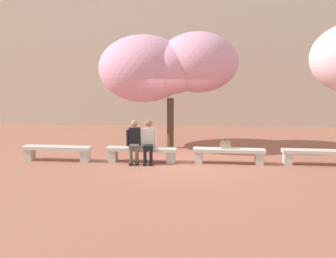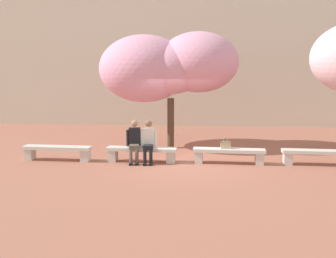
{
  "view_description": "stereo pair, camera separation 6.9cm",
  "coord_description": "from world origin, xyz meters",
  "px_view_note": "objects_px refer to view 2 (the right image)",
  "views": [
    {
      "loc": [
        0.35,
        -11.67,
        2.73
      ],
      "look_at": [
        -0.53,
        0.2,
        1.0
      ],
      "focal_mm": 42.0,
      "sensor_mm": 36.0,
      "label": 1
    },
    {
      "loc": [
        0.42,
        -11.67,
        2.73
      ],
      "look_at": [
        -0.53,
        0.2,
        1.0
      ],
      "focal_mm": 42.0,
      "sensor_mm": 36.0,
      "label": 2
    }
  ],
  "objects_px": {
    "stone_bench_near_east": "(319,155)",
    "cherry_tree_main": "(167,67)",
    "stone_bench_near_west": "(142,152)",
    "person_seated_right": "(148,140)",
    "handbag": "(226,144)",
    "stone_bench_center": "(229,153)",
    "stone_bench_west_end": "(57,151)",
    "person_seated_left": "(134,140)"
  },
  "relations": [
    {
      "from": "stone_bench_center",
      "to": "stone_bench_near_east",
      "type": "xyz_separation_m",
      "value": [
        2.65,
        0.0,
        0.0
      ]
    },
    {
      "from": "person_seated_right",
      "to": "stone_bench_center",
      "type": "bearing_deg",
      "value": 1.26
    },
    {
      "from": "stone_bench_west_end",
      "to": "cherry_tree_main",
      "type": "relative_size",
      "value": 0.43
    },
    {
      "from": "stone_bench_near_east",
      "to": "cherry_tree_main",
      "type": "distance_m",
      "value": 5.93
    },
    {
      "from": "stone_bench_center",
      "to": "handbag",
      "type": "relative_size",
      "value": 6.38
    },
    {
      "from": "stone_bench_west_end",
      "to": "cherry_tree_main",
      "type": "bearing_deg",
      "value": 37.53
    },
    {
      "from": "handbag",
      "to": "cherry_tree_main",
      "type": "height_order",
      "value": "cherry_tree_main"
    },
    {
      "from": "person_seated_right",
      "to": "cherry_tree_main",
      "type": "bearing_deg",
      "value": 81.81
    },
    {
      "from": "person_seated_right",
      "to": "stone_bench_near_east",
      "type": "bearing_deg",
      "value": 0.6
    },
    {
      "from": "stone_bench_near_west",
      "to": "stone_bench_center",
      "type": "bearing_deg",
      "value": 0.0
    },
    {
      "from": "handbag",
      "to": "stone_bench_west_end",
      "type": "bearing_deg",
      "value": -179.78
    },
    {
      "from": "stone_bench_near_east",
      "to": "cherry_tree_main",
      "type": "relative_size",
      "value": 0.43
    },
    {
      "from": "stone_bench_center",
      "to": "person_seated_left",
      "type": "bearing_deg",
      "value": -178.93
    },
    {
      "from": "stone_bench_near_east",
      "to": "handbag",
      "type": "xyz_separation_m",
      "value": [
        -2.75,
        0.02,
        0.27
      ]
    },
    {
      "from": "stone_bench_center",
      "to": "stone_bench_near_west",
      "type": "bearing_deg",
      "value": 180.0
    },
    {
      "from": "stone_bench_near_west",
      "to": "stone_bench_near_east",
      "type": "relative_size",
      "value": 1.0
    },
    {
      "from": "stone_bench_near_west",
      "to": "stone_bench_near_east",
      "type": "height_order",
      "value": "same"
    },
    {
      "from": "stone_bench_center",
      "to": "person_seated_right",
      "type": "height_order",
      "value": "person_seated_right"
    },
    {
      "from": "stone_bench_west_end",
      "to": "handbag",
      "type": "relative_size",
      "value": 6.38
    },
    {
      "from": "stone_bench_center",
      "to": "stone_bench_near_east",
      "type": "distance_m",
      "value": 2.65
    },
    {
      "from": "stone_bench_center",
      "to": "cherry_tree_main",
      "type": "relative_size",
      "value": 0.43
    },
    {
      "from": "stone_bench_near_east",
      "to": "person_seated_right",
      "type": "bearing_deg",
      "value": -179.4
    },
    {
      "from": "person_seated_left",
      "to": "stone_bench_center",
      "type": "bearing_deg",
      "value": 1.07
    },
    {
      "from": "stone_bench_near_east",
      "to": "person_seated_right",
      "type": "xyz_separation_m",
      "value": [
        -5.07,
        -0.05,
        0.39
      ]
    },
    {
      "from": "stone_bench_west_end",
      "to": "person_seated_left",
      "type": "distance_m",
      "value": 2.47
    },
    {
      "from": "stone_bench_near_east",
      "to": "person_seated_left",
      "type": "relative_size",
      "value": 1.68
    },
    {
      "from": "person_seated_right",
      "to": "cherry_tree_main",
      "type": "distance_m",
      "value": 3.39
    },
    {
      "from": "stone_bench_near_east",
      "to": "stone_bench_near_west",
      "type": "bearing_deg",
      "value": 180.0
    },
    {
      "from": "stone_bench_center",
      "to": "handbag",
      "type": "bearing_deg",
      "value": 169.14
    },
    {
      "from": "stone_bench_near_west",
      "to": "cherry_tree_main",
      "type": "bearing_deg",
      "value": 76.75
    },
    {
      "from": "stone_bench_near_east",
      "to": "cherry_tree_main",
      "type": "xyz_separation_m",
      "value": [
        -4.71,
        2.48,
        2.61
      ]
    },
    {
      "from": "stone_bench_near_west",
      "to": "handbag",
      "type": "bearing_deg",
      "value": 0.44
    },
    {
      "from": "stone_bench_near_west",
      "to": "handbag",
      "type": "distance_m",
      "value": 2.56
    },
    {
      "from": "stone_bench_near_east",
      "to": "handbag",
      "type": "height_order",
      "value": "handbag"
    },
    {
      "from": "stone_bench_center",
      "to": "person_seated_left",
      "type": "distance_m",
      "value": 2.88
    },
    {
      "from": "stone_bench_near_west",
      "to": "person_seated_right",
      "type": "height_order",
      "value": "person_seated_right"
    },
    {
      "from": "handbag",
      "to": "person_seated_right",
      "type": "bearing_deg",
      "value": -178.2
    },
    {
      "from": "stone_bench_west_end",
      "to": "stone_bench_near_east",
      "type": "relative_size",
      "value": 1.0
    },
    {
      "from": "handbag",
      "to": "cherry_tree_main",
      "type": "xyz_separation_m",
      "value": [
        -1.96,
        2.46,
        2.34
      ]
    },
    {
      "from": "stone_bench_west_end",
      "to": "cherry_tree_main",
      "type": "xyz_separation_m",
      "value": [
        3.23,
        2.48,
        2.61
      ]
    },
    {
      "from": "cherry_tree_main",
      "to": "stone_bench_near_east",
      "type": "bearing_deg",
      "value": -27.79
    },
    {
      "from": "person_seated_right",
      "to": "handbag",
      "type": "distance_m",
      "value": 2.33
    }
  ]
}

